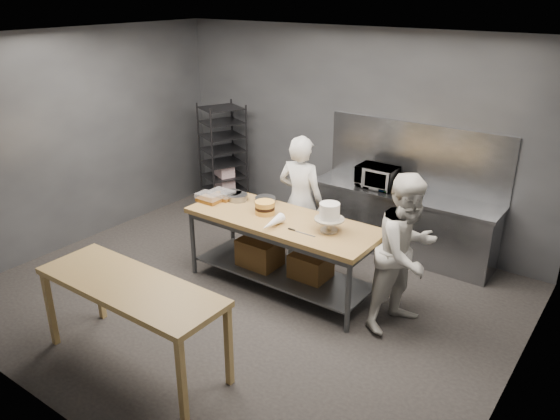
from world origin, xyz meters
name	(u,v)px	position (x,y,z in m)	size (l,w,h in m)	color
ground	(247,296)	(0.00, 0.00, 0.00)	(6.00, 6.00, 0.00)	black
back_wall	(352,134)	(0.00, 2.50, 1.50)	(6.00, 0.04, 3.00)	#4C4F54
work_table	(282,244)	(0.19, 0.47, 0.57)	(2.40, 0.90, 0.92)	olive
near_counter	(130,292)	(-0.09, -1.60, 0.81)	(2.00, 0.70, 0.90)	olive
back_counter	(401,223)	(1.00, 2.18, 0.45)	(2.60, 0.60, 0.90)	slate
splashback_panel	(416,156)	(1.00, 2.48, 1.35)	(2.60, 0.02, 0.90)	slate
speed_rack	(223,157)	(-2.18, 2.10, 0.86)	(0.82, 0.84, 1.75)	black
chef_behind	(301,201)	(0.01, 1.15, 0.88)	(0.64, 0.42, 1.76)	white
chef_right	(407,253)	(1.75, 0.57, 0.88)	(0.85, 0.67, 1.76)	beige
microwave	(377,177)	(0.59, 2.18, 1.05)	(0.54, 0.37, 0.30)	black
frosted_cake_stand	(329,214)	(0.84, 0.48, 1.13)	(0.34, 0.34, 0.34)	#AA9F88
layer_cake	(265,208)	(-0.06, 0.46, 1.00)	(0.24, 0.24, 0.16)	gold
cake_pans	(244,197)	(-0.56, 0.67, 0.96)	(0.75, 0.39, 0.07)	gray
piping_bag	(272,223)	(0.26, 0.18, 0.98)	(0.12, 0.12, 0.38)	white
offset_spatula	(298,231)	(0.57, 0.26, 0.93)	(0.36, 0.02, 0.02)	slate
pastry_clamshells	(215,196)	(-0.85, 0.45, 0.98)	(0.37, 0.40, 0.11)	#9A621E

